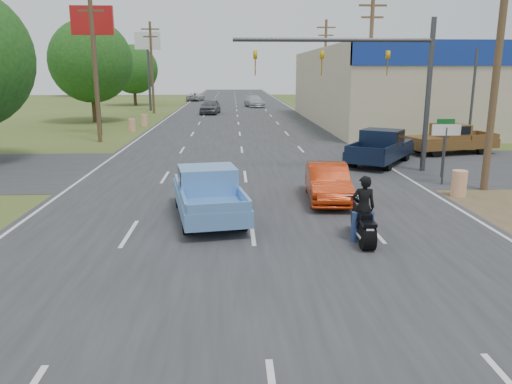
{
  "coord_description": "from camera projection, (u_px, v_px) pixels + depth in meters",
  "views": [
    {
      "loc": [
        -0.55,
        -6.02,
        4.61
      ],
      "look_at": [
        0.09,
        7.69,
        1.3
      ],
      "focal_mm": 35.0,
      "sensor_mm": 36.0,
      "label": 1
    }
  ],
  "objects": [
    {
      "name": "main_road",
      "position": [
        238.0,
        123.0,
        45.79
      ],
      "size": [
        15.0,
        180.0,
        0.02
      ],
      "primitive_type": "cube",
      "color": "#2D2D30",
      "rests_on": "ground"
    },
    {
      "name": "cross_road",
      "position": [
        244.0,
        168.0,
        24.43
      ],
      "size": [
        120.0,
        10.0,
        0.02
      ],
      "primitive_type": "cube",
      "color": "#2D2D30",
      "rests_on": "ground"
    },
    {
      "name": "utility_pole_1",
      "position": [
        499.0,
        53.0,
        18.77
      ],
      "size": [
        2.0,
        0.28,
        10.0
      ],
      "color": "#4C3823",
      "rests_on": "ground"
    },
    {
      "name": "utility_pole_2",
      "position": [
        370.0,
        62.0,
        36.25
      ],
      "size": [
        2.0,
        0.28,
        10.0
      ],
      "color": "#4C3823",
      "rests_on": "ground"
    },
    {
      "name": "utility_pole_3",
      "position": [
        325.0,
        65.0,
        53.72
      ],
      "size": [
        2.0,
        0.28,
        10.0
      ],
      "color": "#4C3823",
      "rests_on": "ground"
    },
    {
      "name": "utility_pole_5",
      "position": [
        94.0,
        61.0,
        32.46
      ],
      "size": [
        2.0,
        0.28,
        10.0
      ],
      "color": "#4C3823",
      "rests_on": "ground"
    },
    {
      "name": "utility_pole_6",
      "position": [
        152.0,
        65.0,
        55.76
      ],
      "size": [
        2.0,
        0.28,
        10.0
      ],
      "color": "#4C3823",
      "rests_on": "ground"
    },
    {
      "name": "tree_1",
      "position": [
        91.0,
        61.0,
        45.81
      ],
      "size": [
        7.56,
        7.56,
        9.36
      ],
      "color": "#422D19",
      "rests_on": "ground"
    },
    {
      "name": "tree_2",
      "position": [
        134.0,
        69.0,
        69.23
      ],
      "size": [
        6.72,
        6.72,
        8.32
      ],
      "color": "#422D19",
      "rests_on": "ground"
    },
    {
      "name": "tree_5",
      "position": [
        385.0,
        65.0,
        99.2
      ],
      "size": [
        7.98,
        7.98,
        9.88
      ],
      "color": "#422D19",
      "rests_on": "ground"
    },
    {
      "name": "tree_6",
      "position": [
        79.0,
        62.0,
        96.3
      ],
      "size": [
        8.82,
        8.82,
        10.92
      ],
      "color": "#422D19",
      "rests_on": "ground"
    },
    {
      "name": "barrel_0",
      "position": [
        459.0,
        184.0,
        18.86
      ],
      "size": [
        0.56,
        0.56,
        1.0
      ],
      "primitive_type": "cylinder",
      "color": "orange",
      "rests_on": "ground"
    },
    {
      "name": "barrel_1",
      "position": [
        397.0,
        150.0,
        27.13
      ],
      "size": [
        0.56,
        0.56,
        1.0
      ],
      "primitive_type": "cylinder",
      "color": "orange",
      "rests_on": "ground"
    },
    {
      "name": "barrel_2",
      "position": [
        132.0,
        125.0,
        39.46
      ],
      "size": [
        0.56,
        0.56,
        1.0
      ],
      "primitive_type": "cylinder",
      "color": "orange",
      "rests_on": "ground"
    },
    {
      "name": "barrel_3",
      "position": [
        144.0,
        120.0,
        43.36
      ],
      "size": [
        0.56,
        0.56,
        1.0
      ],
      "primitive_type": "cylinder",
      "color": "orange",
      "rests_on": "ground"
    },
    {
      "name": "pole_sign_left_near",
      "position": [
        93.0,
        35.0,
        35.86
      ],
      "size": [
        3.0,
        0.35,
        9.2
      ],
      "color": "#3F3F44",
      "rests_on": "ground"
    },
    {
      "name": "pole_sign_left_far",
      "position": [
        148.0,
        50.0,
        59.17
      ],
      "size": [
        3.0,
        0.35,
        9.2
      ],
      "color": "#3F3F44",
      "rests_on": "ground"
    },
    {
      "name": "lane_sign",
      "position": [
        446.0,
        140.0,
        20.48
      ],
      "size": [
        1.2,
        0.08,
        2.52
      ],
      "color": "#3F3F44",
      "rests_on": "ground"
    },
    {
      "name": "street_name_sign",
      "position": [
        444.0,
        142.0,
        22.03
      ],
      "size": [
        0.8,
        0.08,
        2.61
      ],
      "color": "#3F3F44",
      "rests_on": "ground"
    },
    {
      "name": "signal_mast",
      "position": [
        372.0,
        68.0,
        22.6
      ],
      "size": [
        9.12,
        0.4,
        7.0
      ],
      "color": "#3F3F44",
      "rests_on": "ground"
    },
    {
      "name": "red_convertible",
      "position": [
        328.0,
        183.0,
        18.21
      ],
      "size": [
        1.72,
        4.15,
        1.34
      ],
      "primitive_type": "imported",
      "rotation": [
        0.0,
        0.0,
        -0.08
      ],
      "color": "#A22507",
      "rests_on": "ground"
    },
    {
      "name": "motorcycle",
      "position": [
        363.0,
        225.0,
        13.73
      ],
      "size": [
        0.7,
        2.28,
        1.16
      ],
      "rotation": [
        0.0,
        0.0,
        -0.03
      ],
      "color": "black",
      "rests_on": "ground"
    },
    {
      "name": "rider",
      "position": [
        363.0,
        211.0,
        13.7
      ],
      "size": [
        0.67,
        0.45,
        1.79
      ],
      "primitive_type": "imported",
      "rotation": [
        0.0,
        0.0,
        3.11
      ],
      "color": "black",
      "rests_on": "ground"
    },
    {
      "name": "blue_pickup",
      "position": [
        208.0,
        192.0,
        16.11
      ],
      "size": [
        2.76,
        5.28,
        1.67
      ],
      "rotation": [
        0.0,
        0.0,
        0.17
      ],
      "color": "black",
      "rests_on": "ground"
    },
    {
      "name": "navy_pickup",
      "position": [
        382.0,
        147.0,
        25.51
      ],
      "size": [
        4.65,
        5.57,
        1.77
      ],
      "rotation": [
        0.0,
        0.0,
        -0.59
      ],
      "color": "black",
      "rests_on": "ground"
    },
    {
      "name": "brown_pickup",
      "position": [
        449.0,
        139.0,
        28.63
      ],
      "size": [
        5.5,
        3.2,
        1.72
      ],
      "rotation": [
        0.0,
        0.0,
        1.82
      ],
      "color": "black",
      "rests_on": "ground"
    },
    {
      "name": "distant_car_grey",
      "position": [
        210.0,
        107.0,
        55.79
      ],
      "size": [
        2.43,
        4.99,
        1.64
      ],
      "primitive_type": "imported",
      "rotation": [
        0.0,
        0.0,
        -0.1
      ],
      "color": "#58595D",
      "rests_on": "ground"
    },
    {
      "name": "distant_car_silver",
      "position": [
        254.0,
        101.0,
        67.04
      ],
      "size": [
        2.92,
        5.44,
        1.5
      ],
      "primitive_type": "imported",
      "rotation": [
        0.0,
        0.0,
        0.16
      ],
      "color": "#BCBCC1",
      "rests_on": "ground"
    },
    {
      "name": "distant_car_white",
      "position": [
        196.0,
        97.0,
        81.18
      ],
      "size": [
        2.99,
        5.12,
        1.34
      ],
      "primitive_type": "imported",
      "rotation": [
        0.0,
        0.0,
        2.98
      ],
      "color": "#BCBCBC",
      "rests_on": "ground"
    }
  ]
}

